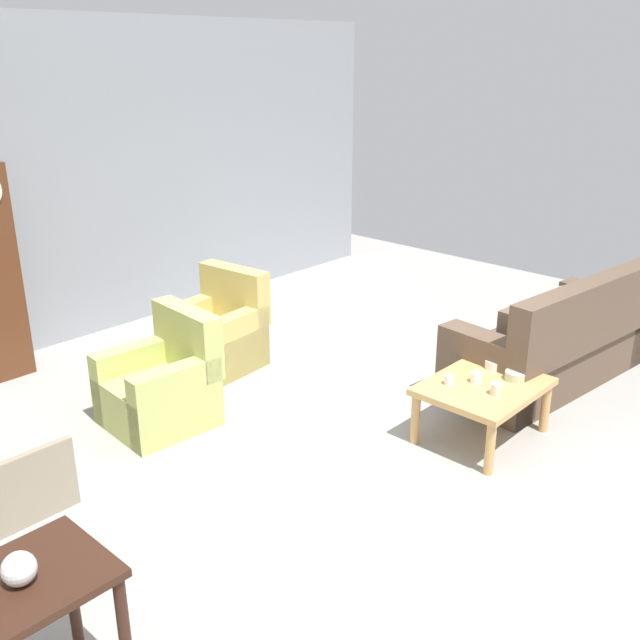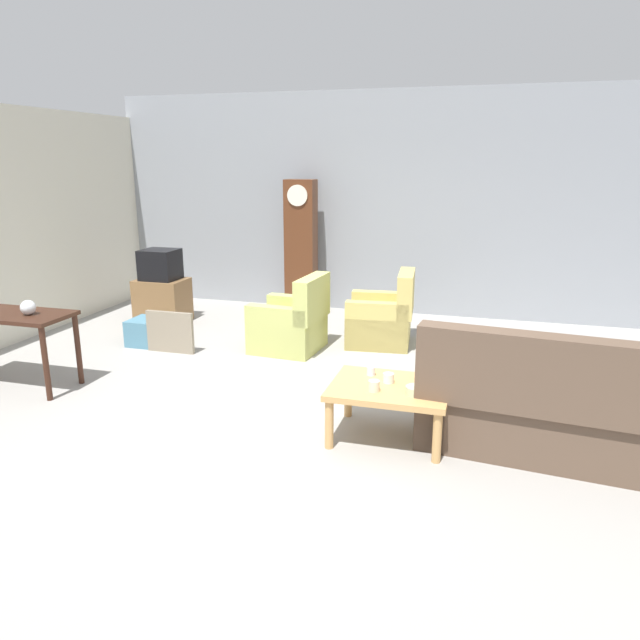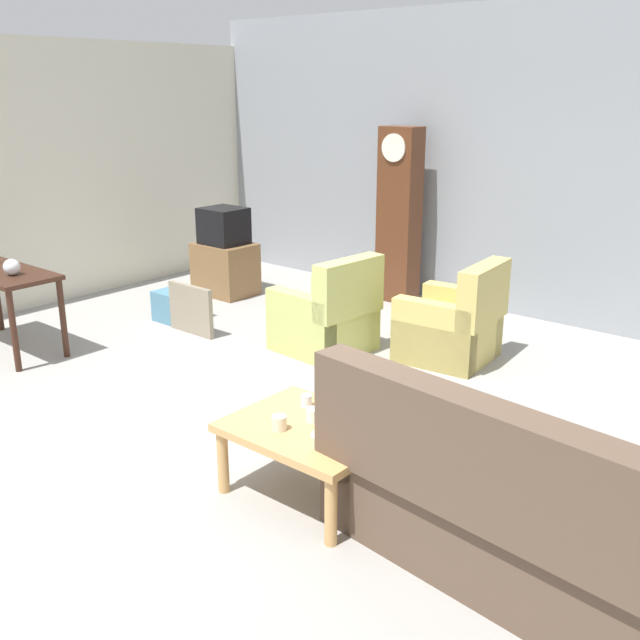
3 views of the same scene
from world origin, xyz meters
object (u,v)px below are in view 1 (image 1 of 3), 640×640
Objects in this scene: bowl_white_stacked at (496,364)px; bowl_shallow_green at (515,376)px; cup_white_porcelain at (476,378)px; cup_cream_tall at (497,389)px; couch_floral at (554,346)px; armchair_olive_near at (162,388)px; framed_picture_leaning at (31,488)px; cup_blue_rimmed at (449,380)px; coffee_table_wood at (483,391)px; glass_dome_cloche at (19,569)px; armchair_olive_far at (217,336)px.

bowl_white_stacked is 0.25m from bowl_shallow_green.
bowl_white_stacked is (0.34, 0.03, -0.01)m from cup_white_porcelain.
cup_white_porcelain is 1.00× the size of cup_cream_tall.
cup_cream_tall is at bearing -171.31° from couch_floral.
armchair_olive_near reaches higher than framed_picture_leaning.
cup_white_porcelain is 0.23m from cup_cream_tall.
armchair_olive_near is 2.28m from cup_blue_rimmed.
cup_cream_tall reaches higher than cup_white_porcelain.
bowl_shallow_green is (0.23, -0.14, 0.10)m from coffee_table_wood.
glass_dome_cloche is 0.84× the size of bowl_white_stacked.
glass_dome_cloche is 1.65× the size of cup_cream_tall.
cup_cream_tall is at bearing -149.54° from bowl_white_stacked.
bowl_shallow_green is at bearing 3.90° from cup_cream_tall.
armchair_olive_far is at bearing 23.67° from framed_picture_leaning.
cup_blue_rimmed is at bearing 1.62° from glass_dome_cloche.
bowl_shallow_green is (3.13, -1.67, 0.24)m from framed_picture_leaning.
framed_picture_leaning is at bearing -156.33° from armchair_olive_far.
glass_dome_cloche reaches higher than coffee_table_wood.
cup_white_porcelain is at bearing 141.77° from bowl_shallow_green.
glass_dome_cloche is at bearing 175.78° from cup_cream_tall.
couch_floral is at bearing 8.69° from cup_cream_tall.
cup_blue_rimmed is at bearing 142.06° from bowl_shallow_green.
bowl_shallow_green is (0.33, 0.02, -0.01)m from cup_cream_tall.
cup_cream_tall is at bearing -31.20° from framed_picture_leaning.
couch_floral is 1.00m from bowl_white_stacked.
bowl_white_stacked is at bearing -24.18° from framed_picture_leaning.
coffee_table_wood is 0.22m from cup_cream_tall.
bowl_white_stacked is at bearing -46.18° from armchair_olive_near.
couch_floral is 14.84× the size of glass_dome_cloche.
glass_dome_cloche is at bearing 179.39° from cup_white_porcelain.
cup_blue_rimmed is 0.54m from bowl_shallow_green.
cup_cream_tall is at bearing -81.30° from armchair_olive_far.
framed_picture_leaning is (-2.38, -1.04, -0.06)m from armchair_olive_far.
armchair_olive_far is 2.41m from cup_blue_rimmed.
cup_blue_rimmed is 0.53m from bowl_white_stacked.
coffee_table_wood is 0.29m from bowl_shallow_green.
armchair_olive_near is 2.54m from coffee_table_wood.
couch_floral is 4.92m from glass_dome_cloche.
couch_floral is at bearing -0.17° from cup_white_porcelain.
bowl_white_stacked is at bearing 178.08° from couch_floral.
coffee_table_wood is 5.49× the size of bowl_white_stacked.
bowl_shallow_green is at bearing -50.79° from armchair_olive_near.
glass_dome_cloche is 1.98× the size of cup_blue_rimmed.
couch_floral is 24.43× the size of cup_white_porcelain.
armchair_olive_far is 2.63m from bowl_white_stacked.
framed_picture_leaning is 4.08× the size of glass_dome_cloche.
armchair_olive_far reaches higher than framed_picture_leaning.
coffee_table_wood is 0.35m from bowl_white_stacked.
cup_white_porcelain is (3.56, -0.04, -0.35)m from glass_dome_cloche.
cup_cream_tall is 0.49m from bowl_white_stacked.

